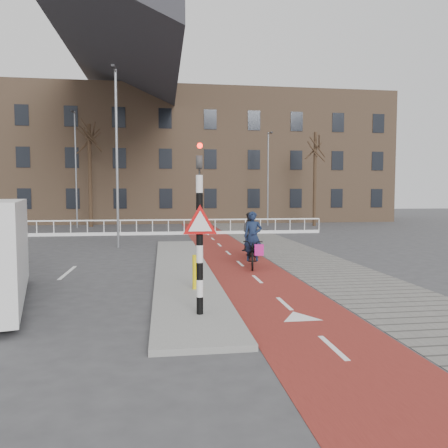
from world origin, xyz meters
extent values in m
plane|color=#38383A|center=(0.00, 0.00, 0.00)|extent=(120.00, 120.00, 0.00)
cube|color=maroon|center=(1.50, 10.00, 0.01)|extent=(2.50, 60.00, 0.01)
cube|color=slate|center=(4.30, 10.00, 0.01)|extent=(3.00, 60.00, 0.01)
cube|color=gray|center=(-0.70, 4.00, 0.06)|extent=(1.80, 16.00, 0.12)
cylinder|color=black|center=(-0.60, -2.00, 1.56)|extent=(0.14, 0.14, 2.88)
imported|color=black|center=(-0.60, -2.00, 3.40)|extent=(0.13, 0.16, 0.80)
cylinder|color=#FF0C05|center=(-0.60, -2.14, 3.58)|extent=(0.11, 0.02, 0.11)
cylinder|color=yellow|center=(-0.53, 0.39, 0.57)|extent=(0.12, 0.12, 0.90)
imported|color=black|center=(1.79, 4.07, 0.51)|extent=(1.02, 2.00, 1.00)
imported|color=#14203B|center=(1.79, 4.07, 1.12)|extent=(0.70, 0.53, 1.74)
cube|color=#C01B81|center=(1.89, 3.53, 0.71)|extent=(0.34, 0.26, 0.38)
imported|color=black|center=(2.20, 6.40, 0.53)|extent=(0.94, 1.78, 1.03)
imported|color=black|center=(2.20, 6.40, 1.06)|extent=(0.92, 0.81, 1.62)
cube|color=#20781A|center=(-4.60, -0.28, 1.22)|extent=(0.93, 3.56, 0.55)
cylinder|color=black|center=(-4.33, -1.93, 0.40)|extent=(0.48, 0.85, 0.80)
cylinder|color=black|center=(-5.30, 1.85, 0.40)|extent=(0.48, 0.85, 0.80)
cube|color=silver|center=(-5.00, 17.00, 0.95)|extent=(28.00, 0.08, 0.08)
cube|color=silver|center=(-5.00, 17.00, 0.10)|extent=(28.00, 0.10, 0.20)
cube|color=#7F6047|center=(-3.00, 32.00, 6.00)|extent=(46.00, 10.00, 12.00)
cylinder|color=black|center=(-6.98, 24.60, 4.01)|extent=(0.30, 0.30, 8.02)
cylinder|color=black|center=(10.89, 23.19, 3.78)|extent=(0.26, 0.26, 7.56)
cylinder|color=slate|center=(-3.50, 10.61, 4.24)|extent=(0.12, 0.12, 8.47)
cylinder|color=slate|center=(-7.82, 23.49, 4.38)|extent=(0.12, 0.12, 8.76)
cylinder|color=slate|center=(7.15, 23.83, 3.77)|extent=(0.12, 0.12, 7.55)
camera|label=1|loc=(-1.35, -10.92, 2.62)|focal=35.00mm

